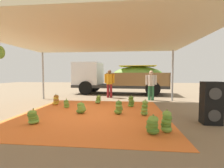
{
  "coord_description": "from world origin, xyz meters",
  "views": [
    {
      "loc": [
        1.3,
        -5.82,
        1.48
      ],
      "look_at": [
        0.61,
        1.21,
        1.06
      ],
      "focal_mm": 25.37,
      "sensor_mm": 36.0,
      "label": 1
    }
  ],
  "objects_px": {
    "banana_bunch_0": "(33,117)",
    "speaker_stack": "(211,103)",
    "worker_0": "(110,81)",
    "banana_bunch_8": "(131,102)",
    "banana_bunch_3": "(66,104)",
    "worker_1": "(151,83)",
    "banana_bunch_2": "(119,108)",
    "cargo_truck_main": "(118,77)",
    "banana_bunch_4": "(56,100)",
    "banana_bunch_6": "(145,109)",
    "banana_bunch_7": "(152,125)",
    "banana_bunch_9": "(81,108)",
    "banana_bunch_5": "(98,100)",
    "banana_bunch_1": "(167,122)"
  },
  "relations": [
    {
      "from": "banana_bunch_0",
      "to": "banana_bunch_4",
      "type": "distance_m",
      "value": 2.95
    },
    {
      "from": "banana_bunch_5",
      "to": "worker_1",
      "type": "distance_m",
      "value": 3.22
    },
    {
      "from": "banana_bunch_1",
      "to": "banana_bunch_6",
      "type": "xyz_separation_m",
      "value": [
        -0.38,
        1.62,
        -0.01
      ]
    },
    {
      "from": "worker_1",
      "to": "speaker_stack",
      "type": "xyz_separation_m",
      "value": [
        1.15,
        -4.28,
        -0.36
      ]
    },
    {
      "from": "banana_bunch_7",
      "to": "worker_1",
      "type": "relative_size",
      "value": 0.29
    },
    {
      "from": "banana_bunch_0",
      "to": "worker_1",
      "type": "bearing_deg",
      "value": 49.11
    },
    {
      "from": "worker_0",
      "to": "cargo_truck_main",
      "type": "bearing_deg",
      "value": 78.29
    },
    {
      "from": "banana_bunch_2",
      "to": "banana_bunch_8",
      "type": "relative_size",
      "value": 0.97
    },
    {
      "from": "banana_bunch_2",
      "to": "worker_1",
      "type": "relative_size",
      "value": 0.31
    },
    {
      "from": "banana_bunch_7",
      "to": "banana_bunch_9",
      "type": "relative_size",
      "value": 0.98
    },
    {
      "from": "banana_bunch_7",
      "to": "worker_1",
      "type": "distance_m",
      "value": 5.41
    },
    {
      "from": "banana_bunch_4",
      "to": "banana_bunch_5",
      "type": "relative_size",
      "value": 1.16
    },
    {
      "from": "banana_bunch_0",
      "to": "banana_bunch_8",
      "type": "height_order",
      "value": "banana_bunch_8"
    },
    {
      "from": "banana_bunch_9",
      "to": "cargo_truck_main",
      "type": "bearing_deg",
      "value": 80.86
    },
    {
      "from": "banana_bunch_5",
      "to": "banana_bunch_6",
      "type": "distance_m",
      "value": 3.04
    },
    {
      "from": "banana_bunch_0",
      "to": "speaker_stack",
      "type": "relative_size",
      "value": 0.36
    },
    {
      "from": "banana_bunch_3",
      "to": "banana_bunch_7",
      "type": "relative_size",
      "value": 0.84
    },
    {
      "from": "banana_bunch_2",
      "to": "banana_bunch_5",
      "type": "distance_m",
      "value": 2.37
    },
    {
      "from": "banana_bunch_3",
      "to": "banana_bunch_9",
      "type": "height_order",
      "value": "banana_bunch_9"
    },
    {
      "from": "banana_bunch_5",
      "to": "cargo_truck_main",
      "type": "distance_m",
      "value": 4.49
    },
    {
      "from": "banana_bunch_4",
      "to": "worker_1",
      "type": "height_order",
      "value": "worker_1"
    },
    {
      "from": "banana_bunch_1",
      "to": "banana_bunch_9",
      "type": "distance_m",
      "value": 3.22
    },
    {
      "from": "banana_bunch_1",
      "to": "banana_bunch_7",
      "type": "distance_m",
      "value": 0.41
    },
    {
      "from": "banana_bunch_3",
      "to": "banana_bunch_6",
      "type": "xyz_separation_m",
      "value": [
        3.29,
        -0.98,
        0.09
      ]
    },
    {
      "from": "banana_bunch_6",
      "to": "banana_bunch_9",
      "type": "distance_m",
      "value": 2.36
    },
    {
      "from": "banana_bunch_0",
      "to": "banana_bunch_9",
      "type": "relative_size",
      "value": 0.91
    },
    {
      "from": "banana_bunch_2",
      "to": "banana_bunch_4",
      "type": "relative_size",
      "value": 0.99
    },
    {
      "from": "worker_1",
      "to": "banana_bunch_4",
      "type": "bearing_deg",
      "value": -158.13
    },
    {
      "from": "banana_bunch_1",
      "to": "worker_1",
      "type": "bearing_deg",
      "value": 86.15
    },
    {
      "from": "banana_bunch_2",
      "to": "cargo_truck_main",
      "type": "height_order",
      "value": "cargo_truck_main"
    },
    {
      "from": "banana_bunch_8",
      "to": "speaker_stack",
      "type": "height_order",
      "value": "speaker_stack"
    },
    {
      "from": "banana_bunch_4",
      "to": "banana_bunch_6",
      "type": "relative_size",
      "value": 0.91
    },
    {
      "from": "banana_bunch_4",
      "to": "worker_1",
      "type": "relative_size",
      "value": 0.31
    },
    {
      "from": "banana_bunch_2",
      "to": "banana_bunch_3",
      "type": "bearing_deg",
      "value": 160.12
    },
    {
      "from": "banana_bunch_3",
      "to": "worker_1",
      "type": "relative_size",
      "value": 0.24
    },
    {
      "from": "banana_bunch_8",
      "to": "worker_0",
      "type": "distance_m",
      "value": 3.26
    },
    {
      "from": "worker_0",
      "to": "banana_bunch_8",
      "type": "bearing_deg",
      "value": -65.33
    },
    {
      "from": "banana_bunch_6",
      "to": "banana_bunch_7",
      "type": "relative_size",
      "value": 1.19
    },
    {
      "from": "banana_bunch_2",
      "to": "cargo_truck_main",
      "type": "bearing_deg",
      "value": 93.48
    },
    {
      "from": "banana_bunch_6",
      "to": "worker_0",
      "type": "height_order",
      "value": "worker_0"
    },
    {
      "from": "banana_bunch_2",
      "to": "banana_bunch_9",
      "type": "height_order",
      "value": "banana_bunch_2"
    },
    {
      "from": "banana_bunch_0",
      "to": "banana_bunch_2",
      "type": "xyz_separation_m",
      "value": [
        2.49,
        1.4,
        0.04
      ]
    },
    {
      "from": "banana_bunch_9",
      "to": "banana_bunch_3",
      "type": "bearing_deg",
      "value": 136.17
    },
    {
      "from": "banana_bunch_3",
      "to": "banana_bunch_9",
      "type": "distance_m",
      "value": 1.3
    },
    {
      "from": "banana_bunch_0",
      "to": "banana_bunch_9",
      "type": "height_order",
      "value": "banana_bunch_0"
    },
    {
      "from": "banana_bunch_2",
      "to": "banana_bunch_6",
      "type": "bearing_deg",
      "value": -7.85
    },
    {
      "from": "worker_1",
      "to": "banana_bunch_1",
      "type": "bearing_deg",
      "value": -93.85
    },
    {
      "from": "worker_0",
      "to": "banana_bunch_5",
      "type": "bearing_deg",
      "value": -98.75
    },
    {
      "from": "banana_bunch_3",
      "to": "speaker_stack",
      "type": "xyz_separation_m",
      "value": [
        5.16,
        -1.74,
        0.46
      ]
    },
    {
      "from": "banana_bunch_4",
      "to": "worker_1",
      "type": "bearing_deg",
      "value": 21.87
    }
  ]
}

